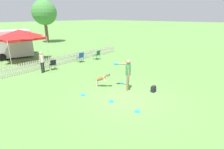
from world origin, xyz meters
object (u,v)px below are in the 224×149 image
at_px(folding_chair_center, 97,54).
at_px(tree_left_grove, 44,13).
at_px(leaping_dog, 102,78).
at_px(frisbee_midfield, 137,111).
at_px(canopy_tent_main, 19,35).
at_px(spectator_standing, 42,60).
at_px(backpack_on_grass, 153,89).
at_px(equipment_trailer, 6,44).
at_px(handler_person, 127,71).
at_px(frisbee_far_scatter, 111,101).
at_px(folding_chair_blue_left, 53,64).
at_px(folding_chair_green_right, 81,56).
at_px(frisbee_near_handler, 122,83).
at_px(frisbee_near_dog, 83,95).

xyz_separation_m(folding_chair_center, tree_left_grove, (2.95, 13.73, 3.83)).
xyz_separation_m(leaping_dog, frisbee_midfield, (-1.04, -3.04, -0.57)).
relative_size(canopy_tent_main, spectator_standing, 2.09).
distance_m(backpack_on_grass, canopy_tent_main, 12.33).
height_order(backpack_on_grass, equipment_trailer, equipment_trailer).
height_order(handler_person, equipment_trailer, equipment_trailer).
bearing_deg(frisbee_far_scatter, folding_chair_blue_left, 80.62).
xyz_separation_m(frisbee_midfield, equipment_trailer, (0.51, 15.36, 1.37)).
height_order(frisbee_far_scatter, folding_chair_green_right, folding_chair_green_right).
relative_size(backpack_on_grass, folding_chair_center, 0.38).
height_order(frisbee_midfield, folding_chair_center, folding_chair_center).
distance_m(leaping_dog, frisbee_far_scatter, 1.96).
distance_m(handler_person, frisbee_midfield, 2.64).
height_order(frisbee_midfield, frisbee_far_scatter, same).
distance_m(frisbee_midfield, spectator_standing, 8.33).
relative_size(frisbee_midfield, folding_chair_green_right, 0.29).
bearing_deg(frisbee_far_scatter, equipment_trailer, 87.83).
xyz_separation_m(handler_person, folding_chair_blue_left, (-0.55, 6.54, -0.62)).
height_order(handler_person, frisbee_near_handler, handler_person).
distance_m(frisbee_near_dog, spectator_standing, 5.29).
distance_m(folding_chair_blue_left, spectator_standing, 0.95).
xyz_separation_m(backpack_on_grass, folding_chair_center, (3.33, 7.59, 0.36)).
relative_size(frisbee_midfield, equipment_trailer, 0.05).
xyz_separation_m(canopy_tent_main, equipment_trailer, (-0.23, 2.88, -1.05)).
bearing_deg(folding_chair_green_right, leaping_dog, 70.48).
relative_size(frisbee_near_handler, backpack_on_grass, 0.77).
xyz_separation_m(folding_chair_blue_left, equipment_trailer, (-0.60, 7.08, 0.90)).
height_order(frisbee_near_dog, backpack_on_grass, backpack_on_grass).
bearing_deg(equipment_trailer, frisbee_near_handler, -67.22).
height_order(frisbee_near_handler, frisbee_midfield, same).
bearing_deg(handler_person, folding_chair_green_right, 45.68).
bearing_deg(backpack_on_grass, canopy_tent_main, 97.69).
xyz_separation_m(backpack_on_grass, spectator_standing, (-2.09, 7.82, 0.76)).
xyz_separation_m(handler_person, equipment_trailer, (-1.14, 13.61, 0.27)).
distance_m(backpack_on_grass, spectator_standing, 8.13).
bearing_deg(folding_chair_blue_left, folding_chair_green_right, -165.04).
distance_m(folding_chair_blue_left, canopy_tent_main, 4.64).
relative_size(folding_chair_blue_left, tree_left_grove, 0.13).
xyz_separation_m(handler_person, backpack_on_grass, (0.71, -1.28, -0.94)).
distance_m(frisbee_near_handler, folding_chair_center, 6.53).
xyz_separation_m(frisbee_near_dog, canopy_tent_main, (1.15, 9.37, 2.42)).
relative_size(frisbee_near_dog, folding_chair_green_right, 0.29).
distance_m(leaping_dog, frisbee_near_dog, 1.55).
distance_m(handler_person, equipment_trailer, 13.66).
relative_size(frisbee_midfield, frisbee_far_scatter, 1.00).
bearing_deg(spectator_standing, equipment_trailer, -107.89).
height_order(leaping_dog, backpack_on_grass, leaping_dog).
relative_size(handler_person, equipment_trailer, 0.32).
bearing_deg(leaping_dog, folding_chair_blue_left, -115.77).
xyz_separation_m(backpack_on_grass, tree_left_grove, (6.28, 21.32, 4.19)).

